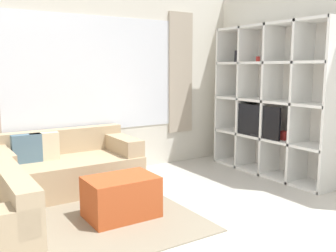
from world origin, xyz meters
name	(u,v)px	position (x,y,z in m)	size (l,w,h in m)	color
wall_back	(93,81)	(0.00, 2.94, 1.36)	(5.91, 0.11, 2.70)	silver
wall_right	(291,81)	(2.39, 1.46, 1.35)	(0.07, 4.11, 2.70)	silver
area_rug	(54,221)	(-1.02, 1.53, 0.01)	(2.66, 2.21, 0.01)	gray
shelving_unit	(273,101)	(2.17, 1.58, 1.06)	(0.44, 1.99, 2.14)	silver
couch_main	(65,168)	(-0.61, 2.44, 0.29)	(1.77, 0.91, 0.75)	tan
ottoman	(121,197)	(-0.39, 1.27, 0.22)	(0.71, 0.49, 0.43)	#B74C23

